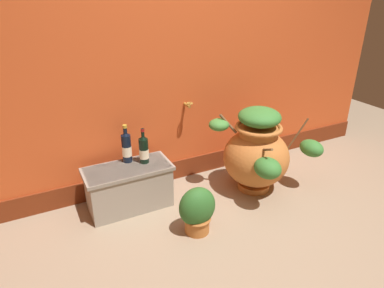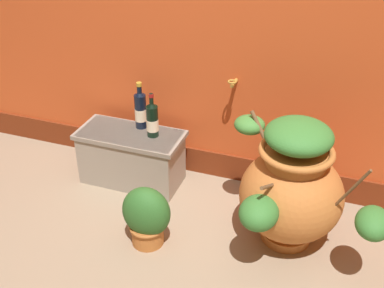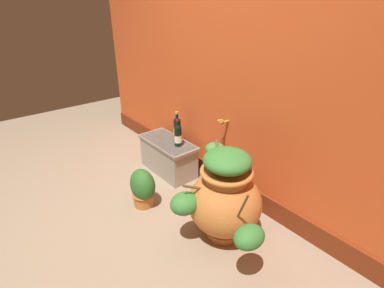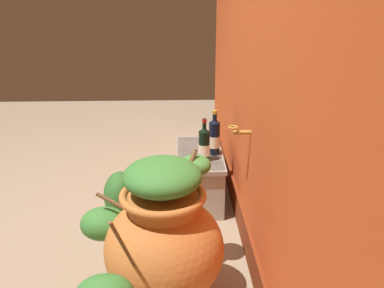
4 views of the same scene
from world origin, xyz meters
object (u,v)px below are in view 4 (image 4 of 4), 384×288
at_px(wine_bottle_left, 214,136).
at_px(wine_bottle_middle, 204,144).
at_px(terracotta_urn, 161,239).
at_px(potted_shrub, 120,199).

xyz_separation_m(wine_bottle_left, wine_bottle_middle, (0.12, -0.08, -0.02)).
height_order(terracotta_urn, wine_bottle_left, terracotta_urn).
bearing_deg(terracotta_urn, wine_bottle_left, 162.12).
bearing_deg(wine_bottle_left, wine_bottle_middle, -33.84).
height_order(wine_bottle_middle, potted_shrub, wine_bottle_middle).
relative_size(wine_bottle_left, potted_shrub, 0.86).
height_order(wine_bottle_left, wine_bottle_middle, wine_bottle_left).
relative_size(wine_bottle_middle, potted_shrub, 0.80).
distance_m(wine_bottle_left, potted_shrub, 0.78).
bearing_deg(wine_bottle_middle, terracotta_urn, -15.60).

